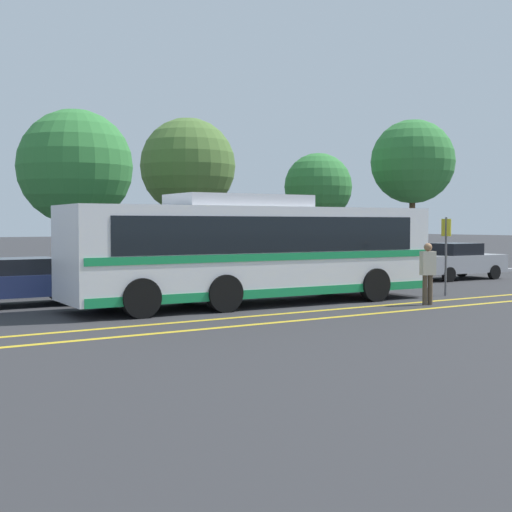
# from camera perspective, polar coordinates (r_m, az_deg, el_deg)

# --- Properties ---
(ground_plane) EXTENTS (220.00, 220.00, 0.00)m
(ground_plane) POSITION_cam_1_polar(r_m,az_deg,el_deg) (20.85, -1.55, -3.82)
(ground_plane) COLOR #2D2D30
(lane_strip_0) EXTENTS (31.09, 0.20, 0.01)m
(lane_strip_0) POSITION_cam_1_polar(r_m,az_deg,el_deg) (18.85, 3.63, -4.50)
(lane_strip_0) COLOR gold
(lane_strip_0) RESTS_ON ground_plane
(lane_strip_1) EXTENTS (31.09, 0.20, 0.01)m
(lane_strip_1) POSITION_cam_1_polar(r_m,az_deg,el_deg) (17.85, 6.06, -4.91)
(lane_strip_1) COLOR gold
(lane_strip_1) RESTS_ON ground_plane
(curb_strip) EXTENTS (39.09, 0.36, 0.15)m
(curb_strip) POSITION_cam_1_polar(r_m,az_deg,el_deg) (25.14, -6.42, -2.57)
(curb_strip) COLOR #99999E
(curb_strip) RESTS_ON ground_plane
(transit_bus) EXTENTS (11.49, 2.95, 3.15)m
(transit_bus) POSITION_cam_1_polar(r_m,az_deg,el_deg) (20.52, -0.04, 0.58)
(transit_bus) COLOR silver
(transit_bus) RESTS_ON ground_plane
(parked_car_1) EXTENTS (4.74, 1.96, 1.35)m
(parked_car_1) POSITION_cam_1_polar(r_m,az_deg,el_deg) (21.31, -18.68, -1.93)
(parked_car_1) COLOR navy
(parked_car_1) RESTS_ON ground_plane
(parked_car_2) EXTENTS (4.91, 2.05, 1.44)m
(parked_car_2) POSITION_cam_1_polar(r_m,az_deg,el_deg) (23.48, -5.94, -1.35)
(parked_car_2) COLOR #335B33
(parked_car_2) RESTS_ON ground_plane
(parked_car_3) EXTENTS (4.28, 1.90, 1.37)m
(parked_car_3) POSITION_cam_1_polar(r_m,az_deg,el_deg) (26.94, 6.66, -0.88)
(parked_car_3) COLOR maroon
(parked_car_3) RESTS_ON ground_plane
(parked_car_4) EXTENTS (4.31, 2.08, 1.52)m
(parked_car_4) POSITION_cam_1_polar(r_m,az_deg,el_deg) (31.05, 15.67, -0.38)
(parked_car_4) COLOR #9E9EA3
(parked_car_4) RESTS_ON ground_plane
(pedestrian_0) EXTENTS (0.46, 0.32, 1.78)m
(pedestrian_0) POSITION_cam_1_polar(r_m,az_deg,el_deg) (20.99, 13.58, -1.06)
(pedestrian_0) COLOR brown
(pedestrian_0) RESTS_ON ground_plane
(bus_stop_sign) EXTENTS (0.07, 0.40, 2.54)m
(bus_stop_sign) POSITION_cam_1_polar(r_m,az_deg,el_deg) (23.77, 14.96, 0.75)
(bus_stop_sign) COLOR #59595E
(bus_stop_sign) RESTS_ON ground_plane
(tree_0) EXTENTS (4.01, 4.01, 6.77)m
(tree_0) POSITION_cam_1_polar(r_m,az_deg,el_deg) (30.30, -5.48, 7.17)
(tree_0) COLOR #513823
(tree_0) RESTS_ON ground_plane
(tree_1) EXTENTS (3.98, 3.98, 7.28)m
(tree_1) POSITION_cam_1_polar(r_m,az_deg,el_deg) (34.98, 12.43, 7.36)
(tree_1) COLOR #513823
(tree_1) RESTS_ON ground_plane
(tree_2) EXTENTS (3.11, 3.11, 5.57)m
(tree_2) POSITION_cam_1_polar(r_m,az_deg,el_deg) (32.97, 4.99, 5.49)
(tree_2) COLOR #513823
(tree_2) RESTS_ON ground_plane
(tree_3) EXTENTS (3.94, 3.94, 6.25)m
(tree_3) POSITION_cam_1_polar(r_m,az_deg,el_deg) (25.37, -14.26, 6.90)
(tree_3) COLOR #513823
(tree_3) RESTS_ON ground_plane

